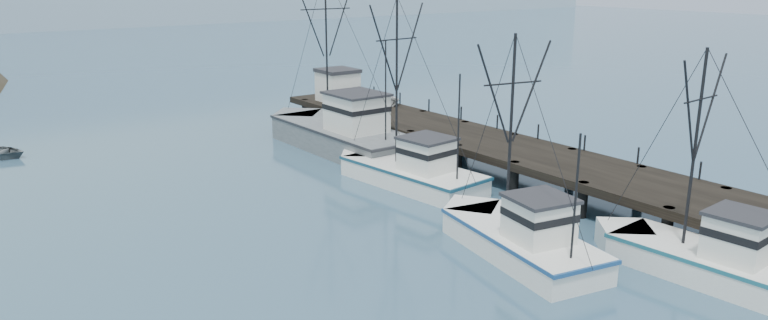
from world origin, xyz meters
The scene contains 8 objects.
pier centered at (14.00, 16.00, 1.69)m, with size 6.00×44.00×2.00m.
distant_ridge centered at (10.00, 170.00, 0.00)m, with size 360.00×40.00×26.00m, color #9EB2C6.
trawler_near centered at (9.65, -1.82, 0.82)m, with size 3.85×9.93×10.23m.
trawler_mid centered at (4.91, 4.59, 0.82)m, with size 5.12×10.65×10.58m.
trawler_far centered at (7.52, 16.28, 0.82)m, with size 4.78×11.66×11.81m.
work_vessel centered at (8.69, 26.05, 1.23)m, with size 4.97×16.00×13.36m.
pier_shed centered at (13.40, 33.71, 3.42)m, with size 3.00×3.20×2.80m.
pickup_truck centered at (14.32, 29.96, 2.66)m, with size 2.19×4.75×1.32m, color silver.
Camera 1 is at (-17.79, -15.92, 12.91)m, focal length 32.00 mm.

